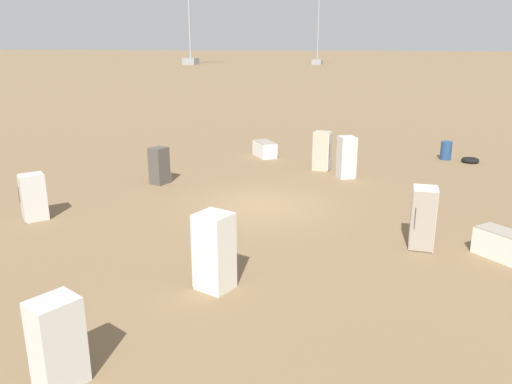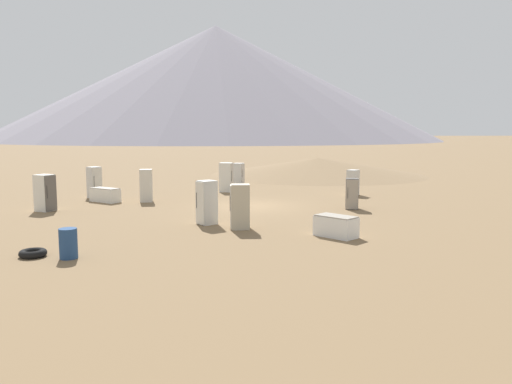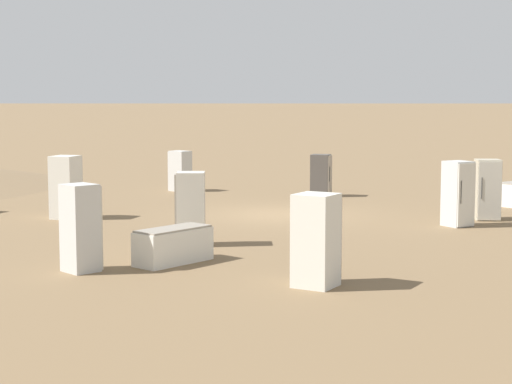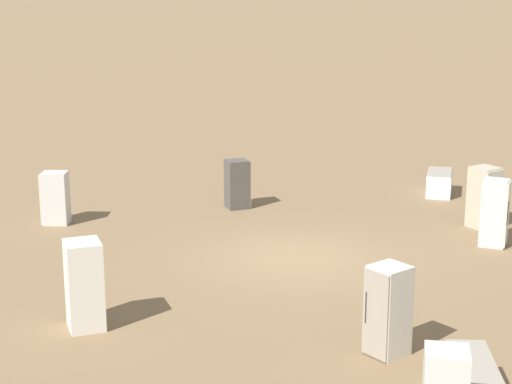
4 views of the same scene
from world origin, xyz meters
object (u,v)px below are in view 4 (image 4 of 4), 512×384
Objects in this scene: discarded_fridge_7 at (237,184)px; discarded_fridge_8 at (495,213)px; discarded_fridge_0 at (388,311)px; discarded_fridge_5 at (439,183)px; discarded_fridge_10 at (84,285)px; discarded_fridge_4 at (484,197)px; discarded_fridge_9 at (55,198)px; discarded_fridge_3 at (473,382)px.

discarded_fridge_8 is at bearing 40.24° from discarded_fridge_7.
discarded_fridge_7 is (-10.21, 3.75, -0.13)m from discarded_fridge_0.
discarded_fridge_10 reaches higher than discarded_fridge_5.
discarded_fridge_9 is at bearing -34.89° from discarded_fridge_4.
discarded_fridge_9 reaches higher than discarded_fridge_7.
discarded_fridge_8 is (4.55, -2.97, 0.51)m from discarded_fridge_5.
discarded_fridge_8 reaches higher than discarded_fridge_9.
discarded_fridge_3 is 14.19m from discarded_fridge_5.
discarded_fridge_8 is (-5.34, 7.20, 0.51)m from discarded_fridge_3.
discarded_fridge_8 is at bearing -103.47° from discarded_fridge_3.
discarded_fridge_3 is 8.98m from discarded_fridge_8.
discarded_fridge_9 reaches higher than discarded_fridge_3.
discarded_fridge_0 is 0.96× the size of discarded_fridge_10.
discarded_fridge_8 is at bearing 51.30° from discarded_fridge_4.
discarded_fridge_0 reaches higher than discarded_fridge_5.
discarded_fridge_4 reaches higher than discarded_fridge_7.
discarded_fridge_8 is at bearing 9.31° from discarded_fridge_10.
discarded_fridge_7 is at bearing -22.42° from discarded_fridge_0.
discarded_fridge_4 is 7.29m from discarded_fridge_7.
discarded_fridge_4 is 0.95× the size of discarded_fridge_10.
discarded_fridge_10 is at bearing -116.64° from discarded_fridge_5.
discarded_fridge_0 is 6.04m from discarded_fridge_10.
discarded_fridge_10 is (-0.11, -12.17, 0.04)m from discarded_fridge_4.
discarded_fridge_7 reaches higher than discarded_fridge_3.
discarded_fridge_0 is 0.98× the size of discarded_fridge_3.
discarded_fridge_5 is at bearing -71.70° from discarded_fridge_9.
discarded_fridge_5 is at bearing 83.39° from discarded_fridge_7.
discarded_fridge_3 is 1.03× the size of discarded_fridge_4.
discarded_fridge_0 is 2.26m from discarded_fridge_3.
discarded_fridge_3 is at bearing -2.18° from discarded_fridge_7.
discarded_fridge_10 is at bearing -20.22° from discarded_fridge_3.
discarded_fridge_0 is at bearing -134.61° from discarded_fridge_9.
discarded_fridge_0 is at bearing -4.80° from discarded_fridge_7.
discarded_fridge_8 reaches higher than discarded_fridge_0.
discarded_fridge_5 is (-9.89, 10.17, 0.00)m from discarded_fridge_3.
discarded_fridge_3 is 0.98× the size of discarded_fridge_10.
discarded_fridge_7 is at bearing -151.36° from discarded_fridge_5.
discarded_fridge_8 is at bearing -97.46° from discarded_fridge_9.
discarded_fridge_5 is 14.38m from discarded_fridge_10.
discarded_fridge_4 is 1.06× the size of discarded_fridge_5.
discarded_fridge_3 is 1.18× the size of discarded_fridge_9.
discarded_fridge_9 is (-14.09, -1.28, 0.38)m from discarded_fridge_3.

